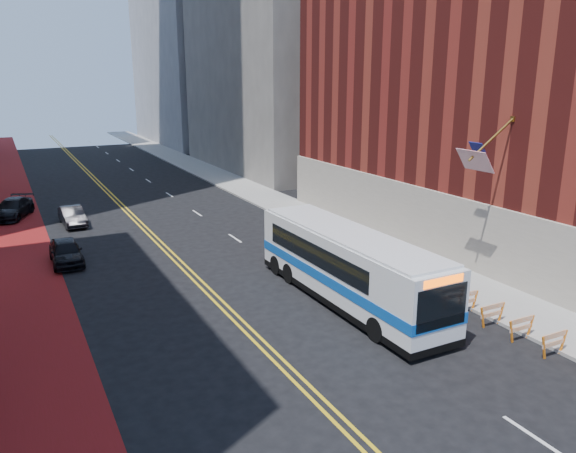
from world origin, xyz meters
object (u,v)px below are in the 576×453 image
(car_a, at_px, (66,252))
(car_b, at_px, (72,216))
(car_c, at_px, (13,208))
(transit_bus, at_px, (346,265))

(car_a, relative_size, car_b, 1.02)
(car_b, distance_m, car_c, 5.85)
(transit_bus, distance_m, car_a, 16.62)
(transit_bus, xyz_separation_m, car_c, (-13.71, 25.53, -1.09))
(transit_bus, bearing_deg, car_c, 117.74)
(transit_bus, distance_m, car_c, 29.00)
(transit_bus, xyz_separation_m, car_a, (-11.34, 12.11, -1.10))
(car_c, bearing_deg, car_b, -28.03)
(car_b, relative_size, car_c, 0.82)
(transit_bus, distance_m, car_b, 23.32)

